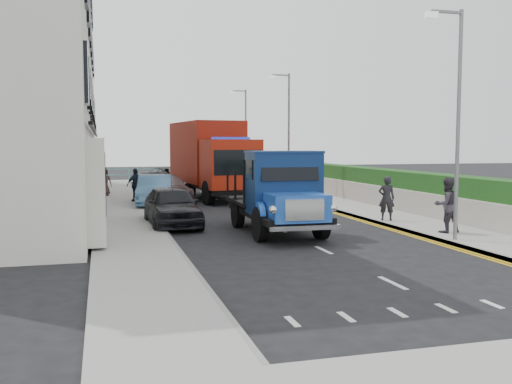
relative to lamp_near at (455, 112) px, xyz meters
The scene contains 22 objects.
ground 6.12m from the lamp_near, 154.42° to the left, with size 120.00×120.00×0.00m, color black.
pavement_west 14.98m from the lamp_near, 130.45° to the left, with size 2.40×38.00×0.12m, color gray.
pavement_east 11.74m from the lamp_near, 84.17° to the left, with size 2.60×38.00×0.12m, color gray.
promenade 31.53m from the lamp_near, 97.67° to the left, with size 30.00×2.50×0.12m, color gray.
sea_plane 62.27m from the lamp_near, 93.85° to the left, with size 120.00×120.00×0.00m, color #4C5D67.
terrace_west 20.52m from the lamp_near, 132.29° to the left, with size 6.31×30.20×14.25m.
garden_east 11.82m from the lamp_near, 74.59° to the left, with size 1.45×28.00×1.75m.
seafront_railing 30.68m from the lamp_near, 97.88° to the left, with size 13.00×0.08×1.11m.
lamp_near is the anchor object (origin of this frame).
lamp_mid 16.00m from the lamp_near, 90.00° to the left, with size 1.23×0.18×7.00m.
lamp_far 26.00m from the lamp_near, 90.00° to the left, with size 1.23×0.18×7.00m.
bedford_lorry 5.98m from the lamp_near, 148.42° to the left, with size 2.43×5.89×2.76m.
red_lorry 16.85m from the lamp_near, 105.08° to the left, with size 3.70×8.40×4.26m.
parked_car_front 10.32m from the lamp_near, 142.54° to the left, with size 1.79×4.44×1.51m, color black.
parked_car_mid 15.52m from the lamp_near, 120.71° to the left, with size 1.59×4.57×1.50m, color #5484B4.
parked_car_rear 17.15m from the lamp_near, 114.28° to the left, with size 1.94×4.77×1.38m, color #A9A9AE.
seafront_car_left 26.33m from the lamp_near, 103.23° to the left, with size 2.35×5.11×1.42m, color black.
seafront_car_right 27.85m from the lamp_near, 94.13° to the left, with size 1.67×4.16×1.42m, color silver.
pedestrian_east_near 5.46m from the lamp_near, 87.19° to the left, with size 0.62×0.40×1.69m, color black.
pedestrian_east_far 3.30m from the lamp_near, 62.43° to the left, with size 0.89×0.69×1.83m, color #36313B.
pedestrian_west_near 17.02m from the lamp_near, 120.81° to the left, with size 0.98×0.41×1.67m, color #1A2330.
pedestrian_west_far 20.86m from the lamp_near, 119.27° to the left, with size 0.76×0.49×1.56m, color #3E2D2D.
Camera 1 is at (-6.11, -17.02, 3.04)m, focal length 40.00 mm.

